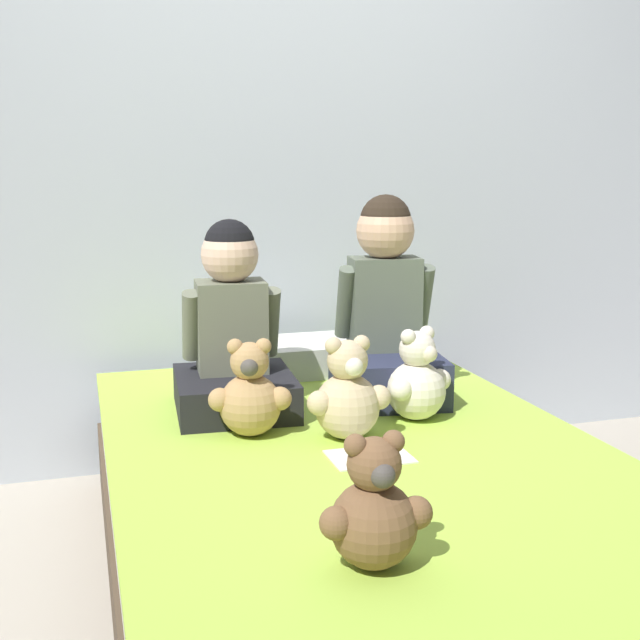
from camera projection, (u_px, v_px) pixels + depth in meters
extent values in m
plane|color=#B2A899|center=(359.00, 596.00, 2.22)|extent=(14.00, 14.00, 0.00)
cube|color=silver|center=(261.00, 145.00, 3.07)|extent=(8.00, 0.06, 2.50)
cube|color=#473828|center=(360.00, 556.00, 2.20)|extent=(1.32, 2.05, 0.24)
cube|color=white|center=(360.00, 487.00, 2.16)|extent=(1.30, 2.00, 0.16)
cube|color=#A8D147|center=(361.00, 454.00, 2.14)|extent=(1.31, 2.02, 0.03)
cube|color=black|center=(235.00, 393.00, 2.45)|extent=(0.38, 0.40, 0.11)
cube|color=slate|center=(231.00, 326.00, 2.47)|extent=(0.22, 0.17, 0.28)
sphere|color=beige|center=(230.00, 255.00, 2.43)|extent=(0.18, 0.18, 0.18)
sphere|color=black|center=(229.00, 245.00, 2.42)|extent=(0.15, 0.15, 0.15)
cylinder|color=slate|center=(191.00, 326.00, 2.44)|extent=(0.06, 0.13, 0.23)
cylinder|color=slate|center=(270.00, 322.00, 2.50)|extent=(0.06, 0.13, 0.23)
cube|color=#282D47|center=(387.00, 375.00, 2.59)|extent=(0.37, 0.43, 0.15)
cube|color=#5B6656|center=(384.00, 304.00, 2.61)|extent=(0.24, 0.17, 0.30)
sphere|color=#DBAD89|center=(385.00, 231.00, 2.56)|extent=(0.19, 0.19, 0.19)
sphere|color=#2D2319|center=(385.00, 220.00, 2.55)|extent=(0.16, 0.16, 0.16)
cylinder|color=#5B6656|center=(345.00, 302.00, 2.58)|extent=(0.07, 0.14, 0.25)
cylinder|color=#5B6656|center=(422.00, 300.00, 2.62)|extent=(0.07, 0.14, 0.25)
sphere|color=tan|center=(250.00, 405.00, 2.23)|extent=(0.17, 0.17, 0.17)
sphere|color=tan|center=(250.00, 361.00, 2.21)|extent=(0.11, 0.11, 0.11)
sphere|color=#4C4742|center=(249.00, 367.00, 2.16)|extent=(0.05, 0.05, 0.05)
sphere|color=tan|center=(235.00, 347.00, 2.20)|extent=(0.05, 0.05, 0.05)
sphere|color=tan|center=(263.00, 346.00, 2.20)|extent=(0.05, 0.05, 0.05)
sphere|color=tan|center=(220.00, 400.00, 2.20)|extent=(0.07, 0.07, 0.07)
sphere|color=tan|center=(280.00, 399.00, 2.22)|extent=(0.07, 0.07, 0.07)
sphere|color=silver|center=(416.00, 390.00, 2.37)|extent=(0.18, 0.18, 0.18)
sphere|color=silver|center=(417.00, 349.00, 2.35)|extent=(0.11, 0.11, 0.11)
sphere|color=beige|center=(429.00, 354.00, 2.31)|extent=(0.05, 0.05, 0.05)
sphere|color=silver|center=(408.00, 337.00, 2.31)|extent=(0.05, 0.05, 0.05)
sphere|color=silver|center=(427.00, 333.00, 2.36)|extent=(0.05, 0.05, 0.05)
sphere|color=silver|center=(401.00, 390.00, 2.30)|extent=(0.07, 0.07, 0.07)
sphere|color=silver|center=(440.00, 380.00, 2.41)|extent=(0.07, 0.07, 0.07)
sphere|color=#D1B78E|center=(347.00, 406.00, 2.21)|extent=(0.18, 0.18, 0.18)
sphere|color=#D1B78E|center=(347.00, 360.00, 2.18)|extent=(0.11, 0.11, 0.11)
sphere|color=white|center=(354.00, 366.00, 2.14)|extent=(0.05, 0.05, 0.05)
sphere|color=#D1B78E|center=(334.00, 346.00, 2.16)|extent=(0.05, 0.05, 0.05)
sphere|color=#D1B78E|center=(362.00, 344.00, 2.18)|extent=(0.05, 0.05, 0.05)
sphere|color=#D1B78E|center=(320.00, 403.00, 2.16)|extent=(0.07, 0.07, 0.07)
sphere|color=#D1B78E|center=(379.00, 397.00, 2.21)|extent=(0.07, 0.07, 0.07)
sphere|color=brown|center=(373.00, 524.00, 1.50)|extent=(0.17, 0.17, 0.17)
sphere|color=brown|center=(374.00, 464.00, 1.48)|extent=(0.10, 0.10, 0.10)
sphere|color=#4C4742|center=(383.00, 475.00, 1.44)|extent=(0.05, 0.05, 0.05)
sphere|color=brown|center=(355.00, 445.00, 1.46)|extent=(0.04, 0.04, 0.04)
sphere|color=brown|center=(393.00, 441.00, 1.48)|extent=(0.04, 0.04, 0.04)
sphere|color=brown|center=(336.00, 523.00, 1.46)|extent=(0.06, 0.06, 0.06)
sphere|color=brown|center=(416.00, 513.00, 1.50)|extent=(0.06, 0.06, 0.06)
cube|color=silver|center=(283.00, 357.00, 2.92)|extent=(0.52, 0.31, 0.11)
cube|color=white|center=(371.00, 456.00, 2.07)|extent=(0.21, 0.15, 0.00)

